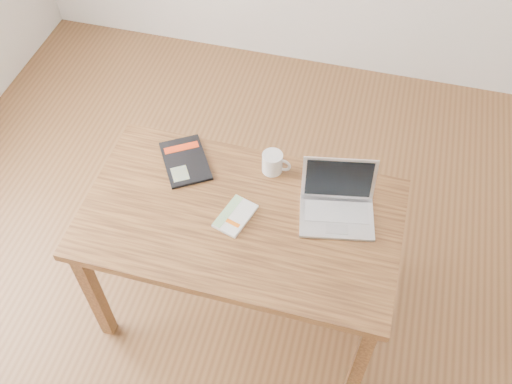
% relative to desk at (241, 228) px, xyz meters
% --- Properties ---
extents(room, '(4.04, 4.04, 2.70)m').
position_rel_desk_xyz_m(room, '(-0.09, -0.02, 0.69)').
color(room, brown).
rests_on(room, ground).
extents(desk, '(1.32, 0.76, 0.75)m').
position_rel_desk_xyz_m(desk, '(0.00, 0.00, 0.00)').
color(desk, '#553319').
rests_on(desk, ground).
extents(white_guidebook, '(0.16, 0.21, 0.02)m').
position_rel_desk_xyz_m(white_guidebook, '(-0.02, -0.01, 0.10)').
color(white_guidebook, silver).
rests_on(white_guidebook, desk).
extents(black_guidebook, '(0.30, 0.33, 0.01)m').
position_rel_desk_xyz_m(black_guidebook, '(-0.32, 0.22, 0.10)').
color(black_guidebook, black).
rests_on(black_guidebook, desk).
extents(laptop, '(0.34, 0.30, 0.21)m').
position_rel_desk_xyz_m(laptop, '(0.38, 0.13, 0.14)').
color(laptop, silver).
rests_on(laptop, desk).
extents(coffee_mug, '(0.13, 0.09, 0.10)m').
position_rel_desk_xyz_m(coffee_mug, '(0.07, 0.27, 0.14)').
color(coffee_mug, white).
rests_on(coffee_mug, desk).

